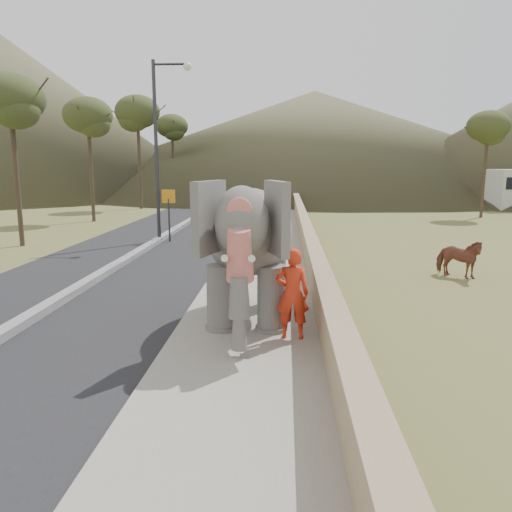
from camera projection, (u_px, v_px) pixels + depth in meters
The scene contains 13 objects.
ground at pixel (228, 418), 7.14m from camera, with size 160.00×160.00×0.00m, color olive.
road at pixel (117, 268), 17.24m from camera, with size 7.00×120.00×0.03m, color black.
median at pixel (117, 265), 17.22m from camera, with size 0.35×120.00×0.22m, color black.
walkway at pixel (261, 268), 16.94m from camera, with size 3.00×120.00×0.15m, color #9E9687.
parapet at pixel (310, 255), 16.76m from camera, with size 0.30×120.00×1.10m, color tan.
lamppost at pixel (163, 134), 22.15m from camera, with size 1.76×0.36×8.00m.
signboard at pixel (169, 206), 22.67m from camera, with size 0.60×0.08×2.40m.
cow at pixel (458, 258), 15.72m from camera, with size 0.68×1.49×1.26m, color brown.
distant_car at pixel (474, 198), 41.98m from camera, with size 1.70×4.23×1.44m, color silver.
hill_far at pixel (314, 140), 74.26m from camera, with size 80.00×80.00×14.00m, color brown.
elephant_and_man at pixel (250, 251), 11.10m from camera, with size 2.34×4.22×3.06m.
motorcyclist at pixel (231, 211), 30.84m from camera, with size 1.86×1.97×1.74m.
trees at pixel (285, 158), 34.94m from camera, with size 49.11×43.33×8.96m.
Camera 1 is at (0.79, -6.56, 3.59)m, focal length 35.00 mm.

